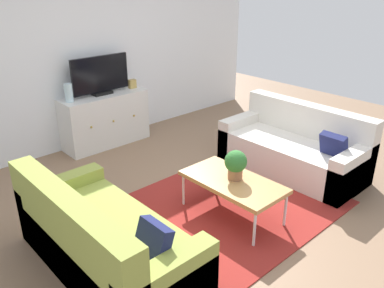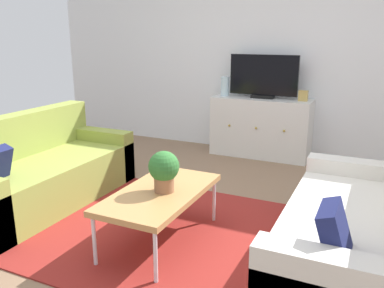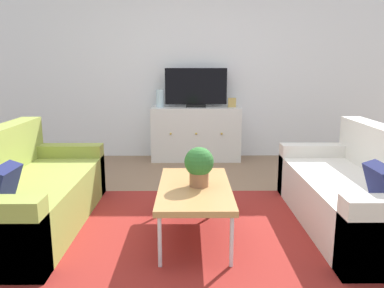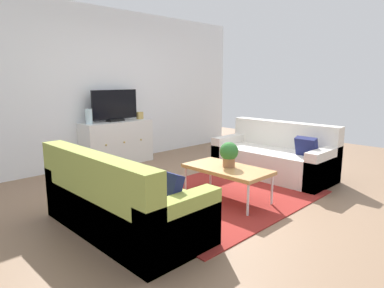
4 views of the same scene
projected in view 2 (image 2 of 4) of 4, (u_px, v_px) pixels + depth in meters
ground_plane at (176, 225)px, 3.40m from camera, size 10.00×10.00×0.00m
wall_back at (265, 50)px, 5.26m from camera, size 6.40×0.12×2.70m
area_rug at (168, 232)px, 3.26m from camera, size 2.50×1.90×0.01m
couch_left_side at (37, 174)px, 3.82m from camera, size 0.84×1.81×0.83m
couch_right_side at (363, 236)px, 2.64m from camera, size 0.84×1.81×0.83m
coffee_table at (160, 195)px, 3.03m from camera, size 0.56×1.07×0.42m
potted_plant at (164, 169)px, 2.97m from camera, size 0.23×0.23×0.31m
tv_console at (261, 127)px, 5.25m from camera, size 1.26×0.47×0.76m
flat_screen_tv at (264, 77)px, 5.09m from camera, size 0.87×0.16×0.55m
glass_vase at (225, 86)px, 5.32m from camera, size 0.11×0.11×0.25m
mantel_clock at (303, 96)px, 4.92m from camera, size 0.11×0.07×0.13m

